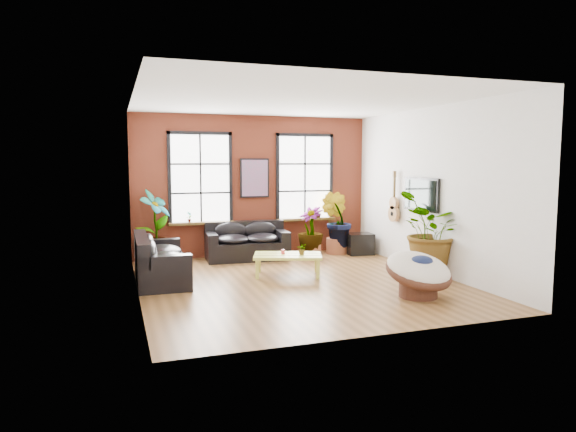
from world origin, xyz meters
The scene contains 19 objects.
room centered at (0.00, 0.15, 1.75)m, with size 6.04×6.54×3.54m.
sofa_back centered at (-0.34, 2.72, 0.41)m, with size 2.02×1.09×0.90m.
sofa_left centered at (-2.57, 1.06, 0.41)m, with size 1.00×2.30×0.90m.
coffee_table centered at (0.01, 0.66, 0.39)m, with size 1.57×1.20×0.53m.
papasan_chair centered at (1.62, -1.70, 0.44)m, with size 1.31×1.33×0.86m.
poster centered at (0.00, 3.18, 1.95)m, with size 0.74×0.06×0.98m.
tv_wall_unit centered at (2.93, 0.60, 1.54)m, with size 0.13×1.86×1.20m.
media_box centered at (2.55, 2.41, 0.27)m, with size 0.70×0.60×0.54m.
pot_back_left centered at (-2.44, 2.81, 0.18)m, with size 0.55×0.55×0.35m.
pot_back_right centered at (2.05, 2.69, 0.20)m, with size 0.67×0.67×0.40m.
pot_right_wall centered at (2.72, -0.47, 0.20)m, with size 0.60×0.60×0.41m.
pot_mid centered at (1.24, 2.38, 0.16)m, with size 0.48×0.48×0.33m.
floor_plant_back_left centered at (-2.46, 2.84, 0.94)m, with size 0.83×0.56×1.58m, color #1A5115.
floor_plant_back_right centered at (2.02, 2.70, 0.87)m, with size 0.79×0.64×1.43m, color #1A5115.
floor_plant_right_wall centered at (2.72, -0.46, 0.96)m, with size 1.43×1.24×1.59m, color #1A5115.
floor_plant_mid centered at (1.20, 2.39, 0.70)m, with size 0.63×0.63×1.12m, color #1A5115.
table_plant centered at (0.29, 0.55, 0.56)m, with size 0.21×0.18×0.23m, color #1A5115.
sill_plant_left centered at (-1.65, 3.13, 1.04)m, with size 0.14×0.10×0.27m, color #1A5115.
sill_plant_right centered at (1.70, 3.13, 1.04)m, with size 0.15×0.15×0.27m, color #1A5115.
Camera 1 is at (-3.37, -9.25, 2.34)m, focal length 32.00 mm.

